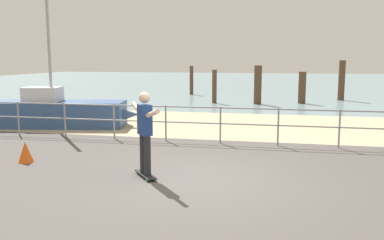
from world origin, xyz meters
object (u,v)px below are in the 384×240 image
sailboat (65,112)px  skateboard (146,175)px  skateboarder (145,128)px  traffic_cone (26,152)px

sailboat → skateboard: 7.12m
skateboarder → traffic_cone: size_ratio=3.30×
skateboard → skateboarder: 0.95m
skateboard → sailboat: bearing=131.2°
sailboat → traffic_cone: (1.61, -4.77, -0.27)m
traffic_cone → skateboarder: bearing=-10.6°
skateboarder → sailboat: bearing=131.2°
sailboat → skateboard: size_ratio=7.08×
sailboat → skateboard: bearing=-48.8°
sailboat → skateboarder: size_ratio=3.24×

